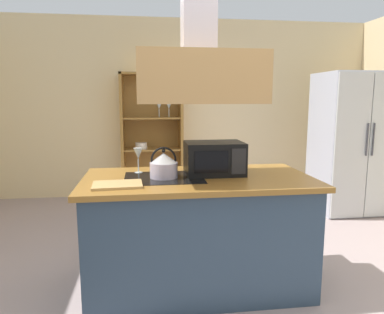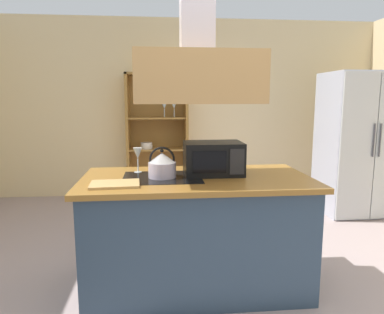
{
  "view_description": "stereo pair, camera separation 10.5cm",
  "coord_description": "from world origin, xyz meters",
  "views": [
    {
      "loc": [
        -0.6,
        -2.63,
        1.5
      ],
      "look_at": [
        -0.19,
        0.41,
        1.0
      ],
      "focal_mm": 33.47,
      "sensor_mm": 36.0,
      "label": 1
    },
    {
      "loc": [
        -0.49,
        -2.65,
        1.5
      ],
      "look_at": [
        -0.19,
        0.41,
        1.0
      ],
      "focal_mm": 33.47,
      "sensor_mm": 36.0,
      "label": 2
    }
  ],
  "objects": [
    {
      "name": "ground_plane",
      "position": [
        0.0,
        0.0,
        0.0
      ],
      "size": [
        7.8,
        7.8,
        0.0
      ],
      "primitive_type": "plane",
      "color": "gray"
    },
    {
      "name": "wall_back",
      "position": [
        0.0,
        3.0,
        1.35
      ],
      "size": [
        6.0,
        0.12,
        2.7
      ],
      "primitive_type": "cube",
      "color": "beige",
      "rests_on": "ground"
    },
    {
      "name": "kitchen_island",
      "position": [
        -0.19,
        0.06,
        0.45
      ],
      "size": [
        1.77,
        0.93,
        0.9
      ],
      "color": "#2A3D50",
      "rests_on": "ground"
    },
    {
      "name": "range_hood",
      "position": [
        -0.19,
        0.06,
        1.76
      ],
      "size": [
        0.9,
        0.7,
        1.23
      ],
      "color": "tan"
    },
    {
      "name": "refrigerator",
      "position": [
        2.14,
        1.76,
        0.92
      ],
      "size": [
        0.9,
        0.78,
        1.84
      ],
      "color": "#AEB3C3",
      "rests_on": "ground"
    },
    {
      "name": "dish_cabinet",
      "position": [
        -0.48,
        2.78,
        0.84
      ],
      "size": [
        0.91,
        0.4,
        1.87
      ],
      "color": "olive",
      "rests_on": "ground"
    },
    {
      "name": "kettle",
      "position": [
        -0.45,
        0.06,
        1.0
      ],
      "size": [
        0.21,
        0.21,
        0.24
      ],
      "color": "#BEB1C9",
      "rests_on": "kitchen_island"
    },
    {
      "name": "cutting_board",
      "position": [
        -0.79,
        -0.16,
        0.91
      ],
      "size": [
        0.35,
        0.26,
        0.02
      ],
      "primitive_type": "cube",
      "rotation": [
        0.0,
        0.0,
        0.06
      ],
      "color": "tan",
      "rests_on": "kitchen_island"
    },
    {
      "name": "microwave",
      "position": [
        -0.05,
        0.15,
        1.03
      ],
      "size": [
        0.46,
        0.35,
        0.26
      ],
      "color": "black",
      "rests_on": "kitchen_island"
    },
    {
      "name": "wine_glass_on_counter",
      "position": [
        -0.65,
        0.27,
        1.05
      ],
      "size": [
        0.08,
        0.08,
        0.21
      ],
      "color": "silver",
      "rests_on": "kitchen_island"
    }
  ]
}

